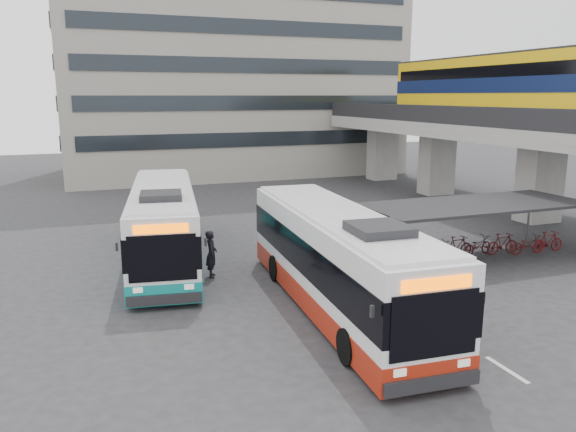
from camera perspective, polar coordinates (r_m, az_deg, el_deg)
name	(u,v)px	position (r m, az deg, el deg)	size (l,w,h in m)	color
ground	(329,305)	(19.98, 4.15, -9.03)	(120.00, 120.00, 0.00)	#28282B
viaduct	(499,111)	(37.97, 20.67, 9.92)	(8.00, 32.00, 9.68)	gray
bike_shelter	(474,230)	(26.41, 18.34, -1.40)	(10.00, 4.00, 2.54)	#595B60
office_block	(228,37)	(54.93, -6.13, 17.62)	(30.00, 15.00, 25.00)	gray
road_markings	(440,327)	(18.77, 15.16, -10.86)	(0.15, 7.60, 0.01)	beige
bus_main	(338,261)	(19.17, 5.07, -4.59)	(3.51, 12.53, 3.66)	white
bus_teal	(164,224)	(25.23, -12.53, -0.82)	(4.43, 12.42, 3.60)	white
pedestrian	(211,254)	(22.84, -7.79, -3.84)	(0.70, 0.46, 1.92)	black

